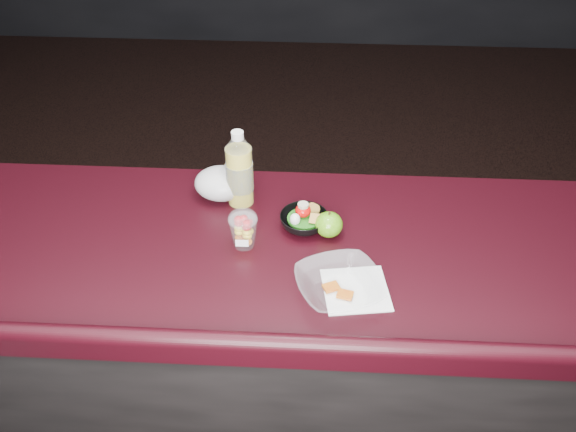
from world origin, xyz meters
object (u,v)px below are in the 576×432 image
(lemonade_bottle, at_px, (240,174))
(green_apple, at_px, (329,225))
(fruit_cup, at_px, (243,228))
(snack_bowl, at_px, (304,220))
(takeout_bowl, at_px, (339,286))

(lemonade_bottle, height_order, green_apple, lemonade_bottle)
(fruit_cup, relative_size, snack_bowl, 0.63)
(lemonade_bottle, xyz_separation_m, green_apple, (0.26, -0.14, -0.06))
(lemonade_bottle, bearing_deg, snack_bowl, -30.01)
(takeout_bowl, bearing_deg, snack_bowl, 110.87)
(lemonade_bottle, relative_size, takeout_bowl, 0.87)
(fruit_cup, xyz_separation_m, green_apple, (0.23, 0.06, -0.02))
(lemonade_bottle, relative_size, green_apple, 2.98)
(fruit_cup, relative_size, takeout_bowl, 0.41)
(snack_bowl, xyz_separation_m, takeout_bowl, (0.10, -0.26, 0.00))
(lemonade_bottle, distance_m, green_apple, 0.30)
(fruit_cup, distance_m, takeout_bowl, 0.31)
(fruit_cup, bearing_deg, green_apple, 13.68)
(lemonade_bottle, height_order, snack_bowl, lemonade_bottle)
(fruit_cup, height_order, snack_bowl, fruit_cup)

